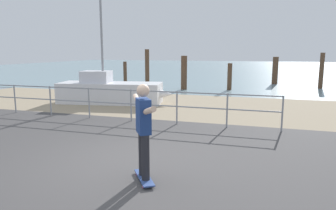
{
  "coord_description": "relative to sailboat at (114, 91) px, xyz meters",
  "views": [
    {
      "loc": [
        2.77,
        -5.65,
        2.3
      ],
      "look_at": [
        0.4,
        2.0,
        0.9
      ],
      "focal_mm": 33.84,
      "sensor_mm": 36.0,
      "label": 1
    }
  ],
  "objects": [
    {
      "name": "sailboat",
      "position": [
        0.0,
        0.0,
        0.0
      ],
      "size": [
        5.06,
        2.08,
        5.66
      ],
      "color": "silver",
      "rests_on": "ground"
    },
    {
      "name": "railing_fence",
      "position": [
        1.38,
        -3.02,
        0.17
      ],
      "size": [
        10.81,
        0.05,
        1.05
      ],
      "color": "gray",
      "rests_on": "ground"
    },
    {
      "name": "groyne_post_4",
      "position": [
        6.83,
        10.1,
        0.39
      ],
      "size": [
        0.37,
        0.37,
        1.84
      ],
      "primitive_type": "cylinder",
      "color": "#513826",
      "rests_on": "ground"
    },
    {
      "name": "ground_plane",
      "position": [
        3.49,
        -7.62,
        -0.53
      ],
      "size": [
        24.0,
        10.0,
        0.04
      ],
      "primitive_type": "cube",
      "color": "#474444",
      "rests_on": "ground"
    },
    {
      "name": "groyne_post_0",
      "position": [
        -3.38,
        8.48,
        0.21
      ],
      "size": [
        0.25,
        0.25,
        1.47
      ],
      "primitive_type": "cylinder",
      "color": "#513826",
      "rests_on": "ground"
    },
    {
      "name": "skateboarder",
      "position": [
        4.29,
        -7.34,
        0.49
      ],
      "size": [
        0.89,
        1.25,
        1.65
      ],
      "color": "#26262B",
      "rests_on": "skateboard"
    },
    {
      "name": "sea_surface",
      "position": [
        3.49,
        28.38,
        -0.53
      ],
      "size": [
        72.0,
        50.0,
        0.04
      ],
      "primitive_type": "cube",
      "color": "#75939E",
      "rests_on": "ground"
    },
    {
      "name": "skateboard",
      "position": [
        4.29,
        -7.34,
        -0.46
      ],
      "size": [
        0.61,
        0.77,
        0.08
      ],
      "color": "#334C8C",
      "rests_on": "ground"
    },
    {
      "name": "beach_strip",
      "position": [
        3.49,
        0.38,
        -0.53
      ],
      "size": [
        24.0,
        6.0,
        0.04
      ],
      "primitive_type": "cube",
      "color": "tan",
      "rests_on": "ground"
    },
    {
      "name": "groyne_post_1",
      "position": [
        -0.83,
        6.23,
        0.64
      ],
      "size": [
        0.27,
        0.27,
        2.33
      ],
      "primitive_type": "cylinder",
      "color": "#513826",
      "rests_on": "ground"
    },
    {
      "name": "groyne_post_2",
      "position": [
        1.72,
        5.5,
        0.46
      ],
      "size": [
        0.35,
        0.35,
        1.96
      ],
      "primitive_type": "cylinder",
      "color": "#513826",
      "rests_on": "ground"
    },
    {
      "name": "groyne_post_5",
      "position": [
        9.38,
        8.33,
        0.54
      ],
      "size": [
        0.26,
        0.26,
        2.13
      ],
      "primitive_type": "cylinder",
      "color": "#513826",
      "rests_on": "ground"
    },
    {
      "name": "groyne_post_3",
      "position": [
        4.27,
        6.05,
        0.25
      ],
      "size": [
        0.26,
        0.26,
        1.55
      ],
      "primitive_type": "cylinder",
      "color": "#513826",
      "rests_on": "ground"
    }
  ]
}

